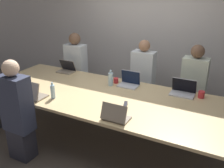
{
  "coord_description": "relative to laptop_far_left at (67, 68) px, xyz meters",
  "views": [
    {
      "loc": [
        1.63,
        -2.94,
        2.29
      ],
      "look_at": [
        0.05,
        0.1,
        0.92
      ],
      "focal_mm": 40.0,
      "sensor_mm": 36.0,
      "label": 1
    }
  ],
  "objects": [
    {
      "name": "ground_plane",
      "position": [
        1.17,
        -0.59,
        -0.83
      ],
      "size": [
        24.0,
        24.0,
        0.0
      ],
      "primitive_type": "plane",
      "color": "brown"
    },
    {
      "name": "curtain_wall",
      "position": [
        1.17,
        1.15,
        0.57
      ],
      "size": [
        12.0,
        0.06,
        2.8
      ],
      "color": "#BCB7B2",
      "rests_on": "ground_plane"
    },
    {
      "name": "conference_table",
      "position": [
        1.17,
        -0.59,
        -0.11
      ],
      "size": [
        3.95,
        1.47,
        0.77
      ],
      "color": "#D6B77F",
      "rests_on": "ground_plane"
    },
    {
      "name": "laptop_far_left",
      "position": [
        0.0,
        0.0,
        0.0
      ],
      "size": [
        0.31,
        0.22,
        0.22
      ],
      "color": "gray",
      "rests_on": "conference_table"
    },
    {
      "name": "person_far_left",
      "position": [
        -0.01,
        0.32,
        -0.13
      ],
      "size": [
        0.4,
        0.24,
        1.45
      ],
      "color": "#2D2D38",
      "rests_on": "ground_plane"
    },
    {
      "name": "laptop_near_midright",
      "position": [
        1.62,
        -1.18,
        -0.0
      ],
      "size": [
        0.33,
        0.22,
        0.22
      ],
      "rotation": [
        0.0,
        0.0,
        3.14
      ],
      "color": "gray",
      "rests_on": "conference_table"
    },
    {
      "name": "laptop_far_center",
      "position": [
        1.32,
        -0.08,
        0.0
      ],
      "size": [
        0.32,
        0.23,
        0.24
      ],
      "color": "silver",
      "rests_on": "conference_table"
    },
    {
      "name": "person_far_center",
      "position": [
        1.35,
        0.44,
        -0.15
      ],
      "size": [
        0.4,
        0.24,
        1.42
      ],
      "color": "#2D2D38",
      "rests_on": "ground_plane"
    },
    {
      "name": "cup_far_center",
      "position": [
        1.07,
        -0.08,
        -0.02
      ],
      "size": [
        0.08,
        0.08,
        0.08
      ],
      "color": "red",
      "rests_on": "conference_table"
    },
    {
      "name": "bottle_far_center",
      "position": [
        1.05,
        -0.22,
        0.05
      ],
      "size": [
        0.08,
        0.08,
        0.26
      ],
      "color": "#ADD1E0",
      "rests_on": "conference_table"
    },
    {
      "name": "laptop_far_right",
      "position": [
        2.16,
        -0.03,
        0.0
      ],
      "size": [
        0.36,
        0.23,
        0.23
      ],
      "color": "silver",
      "rests_on": "conference_table"
    },
    {
      "name": "person_far_right",
      "position": [
        2.23,
        0.43,
        -0.14
      ],
      "size": [
        0.4,
        0.24,
        1.43
      ],
      "color": "#2D2D38",
      "rests_on": "ground_plane"
    },
    {
      "name": "cup_far_right",
      "position": [
        2.43,
        -0.03,
        -0.02
      ],
      "size": [
        0.09,
        0.09,
        0.1
      ],
      "color": "red",
      "rests_on": "conference_table"
    },
    {
      "name": "laptop_near_left",
      "position": [
        0.29,
        -1.18,
        0.01
      ],
      "size": [
        0.32,
        0.26,
        0.26
      ],
      "rotation": [
        0.0,
        0.0,
        3.14
      ],
      "color": "gray",
      "rests_on": "conference_table"
    },
    {
      "name": "person_near_left",
      "position": [
        0.32,
        -1.51,
        -0.14
      ],
      "size": [
        0.4,
        0.24,
        1.43
      ],
      "rotation": [
        0.0,
        0.0,
        3.14
      ],
      "color": "#2D2D38",
      "rests_on": "ground_plane"
    },
    {
      "name": "cup_near_left",
      "position": [
        0.04,
        -1.12,
        -0.01
      ],
      "size": [
        0.09,
        0.09,
        0.1
      ],
      "color": "red",
      "rests_on": "conference_table"
    },
    {
      "name": "bottle_near_left",
      "position": [
        0.54,
        -1.03,
        0.04
      ],
      "size": [
        0.06,
        0.06,
        0.24
      ],
      "color": "#ADD1E0",
      "rests_on": "conference_table"
    },
    {
      "name": "stapler",
      "position": [
        1.58,
        -0.8,
        -0.04
      ],
      "size": [
        0.09,
        0.16,
        0.05
      ],
      "rotation": [
        0.0,
        0.0,
        0.33
      ],
      "color": "black",
      "rests_on": "conference_table"
    }
  ]
}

